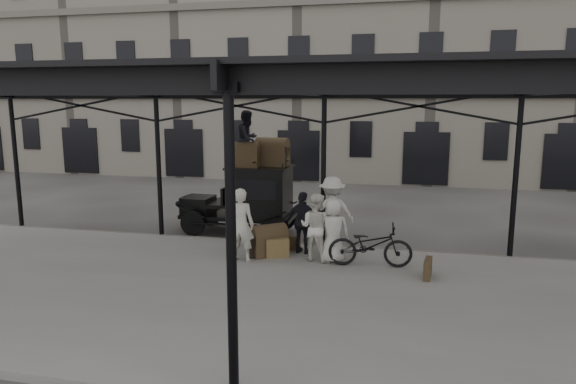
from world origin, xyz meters
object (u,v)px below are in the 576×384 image
object	(u,v)px
steamer_trunk_roof_near	(245,156)
porter_left	(241,225)
porter_official	(303,223)
taxi	(251,196)
steamer_trunk_platform	(268,242)
bicycle	(370,245)

from	to	relation	value
steamer_trunk_roof_near	porter_left	bearing A→B (deg)	-77.65
porter_official	porter_left	bearing A→B (deg)	47.31
taxi	steamer_trunk_roof_near	bearing A→B (deg)	-108.07
porter_official	steamer_trunk_platform	bearing A→B (deg)	34.06
porter_left	porter_official	xyz separation A→B (m)	(1.42, 0.99, -0.11)
steamer_trunk_platform	porter_left	bearing A→B (deg)	-169.14
bicycle	steamer_trunk_platform	bearing A→B (deg)	76.43
bicycle	steamer_trunk_roof_near	bearing A→B (deg)	50.59
taxi	porter_left	bearing A→B (deg)	-77.31
taxi	porter_official	bearing A→B (deg)	-46.27
porter_left	bicycle	world-z (taller)	porter_left
bicycle	taxi	bearing A→B (deg)	47.69
bicycle	porter_official	bearing A→B (deg)	62.92
taxi	porter_left	distance (m)	3.31
porter_left	steamer_trunk_platform	world-z (taller)	porter_left
taxi	steamer_trunk_roof_near	size ratio (longest dim) A/B	4.16
porter_left	steamer_trunk_roof_near	distance (m)	3.40
porter_left	steamer_trunk_roof_near	xyz separation A→B (m)	(-0.81, 2.98, 1.41)
porter_official	steamer_trunk_platform	distance (m)	1.05
steamer_trunk_platform	steamer_trunk_roof_near	bearing A→B (deg)	81.61
porter_left	bicycle	bearing A→B (deg)	-178.07
porter_left	steamer_trunk_roof_near	world-z (taller)	steamer_trunk_roof_near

